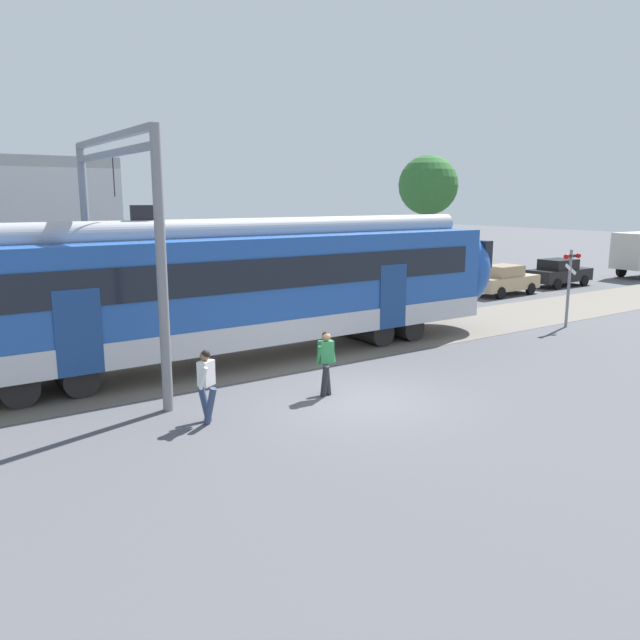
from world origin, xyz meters
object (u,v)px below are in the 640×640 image
object	(u,v)px
pedestrian_green	(326,359)
crossing_signal	(570,276)
pedestrian_white	(206,381)
parked_car_tan	(503,280)
parked_car_black	(559,272)
parked_car_silver	(425,287)

from	to	relation	value
pedestrian_green	crossing_signal	distance (m)	12.76
pedestrian_green	crossing_signal	bearing A→B (deg)	7.86
pedestrian_green	pedestrian_white	bearing A→B (deg)	-178.39
parked_car_tan	parked_car_black	world-z (taller)	same
parked_car_black	pedestrian_white	bearing A→B (deg)	-160.62
crossing_signal	pedestrian_green	bearing A→B (deg)	-172.14
parked_car_silver	parked_car_black	distance (m)	10.48
pedestrian_green	parked_car_tan	xyz separation A→B (m)	(17.12, 8.55, -0.18)
pedestrian_green	parked_car_black	world-z (taller)	pedestrian_green
parked_car_tan	crossing_signal	distance (m)	8.27
pedestrian_white	parked_car_black	size ratio (longest dim) A/B	0.42
pedestrian_white	pedestrian_green	distance (m)	3.28
pedestrian_green	parked_car_tan	bearing A→B (deg)	26.54
crossing_signal	parked_car_black	bearing A→B (deg)	36.39
crossing_signal	parked_car_tan	bearing A→B (deg)	56.42
pedestrian_white	parked_car_black	world-z (taller)	pedestrian_white
parked_car_black	crossing_signal	world-z (taller)	crossing_signal
pedestrian_white	parked_car_tan	xyz separation A→B (m)	(20.39, 8.64, -0.18)
parked_car_tan	pedestrian_green	bearing A→B (deg)	-153.46
pedestrian_green	parked_car_tan	world-z (taller)	pedestrian_green
parked_car_silver	parked_car_black	xyz separation A→B (m)	(10.48, 0.14, 0.00)
parked_car_silver	parked_car_black	bearing A→B (deg)	0.77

